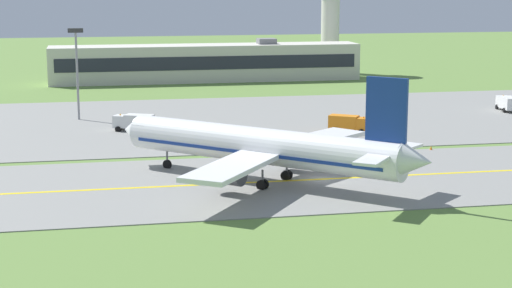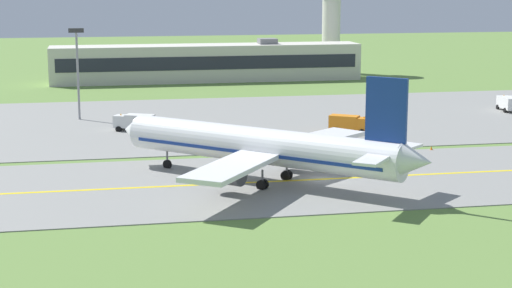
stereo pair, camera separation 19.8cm
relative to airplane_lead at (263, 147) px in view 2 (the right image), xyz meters
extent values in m
plane|color=olive|center=(6.81, 0.13, -4.13)|extent=(500.00, 500.00, 0.00)
cube|color=gray|center=(6.81, 0.13, -4.08)|extent=(240.00, 28.00, 0.10)
cube|color=gray|center=(16.81, 42.13, -4.08)|extent=(140.00, 52.00, 0.10)
cube|color=yellow|center=(6.81, 0.13, -4.03)|extent=(220.00, 0.60, 0.01)
cylinder|color=white|center=(-0.36, 0.33, 0.07)|extent=(27.50, 26.21, 4.00)
cone|color=white|center=(-13.61, 12.81, 0.07)|extent=(4.50, 4.55, 3.80)
cone|color=white|center=(13.04, -12.27, 0.47)|extent=(4.66, 4.67, 3.40)
cube|color=navy|center=(-0.36, 0.33, -0.43)|extent=(25.58, 24.41, 0.36)
cube|color=#1E232D|center=(-12.01, 11.30, 0.77)|extent=(3.64, 3.71, 0.70)
cube|color=white|center=(-4.58, -7.36, -0.43)|extent=(12.58, 15.02, 0.50)
cylinder|color=#47474C|center=(-4.66, -4.54, -1.83)|extent=(4.05, 4.01, 2.30)
cylinder|color=black|center=(-5.83, -3.44, -1.83)|extent=(1.62, 1.70, 2.10)
cube|color=white|center=(7.07, 5.02, -0.43)|extent=(14.70, 13.13, 0.50)
cylinder|color=#47474C|center=(4.24, 4.93, -1.83)|extent=(4.05, 4.01, 2.30)
cylinder|color=black|center=(3.08, 6.03, -1.83)|extent=(1.62, 1.70, 2.10)
cube|color=navy|center=(10.57, -9.94, 5.32)|extent=(3.48, 3.31, 6.50)
cube|color=white|center=(8.52, -12.41, 0.87)|extent=(5.54, 6.23, 0.30)
cube|color=white|center=(12.91, -7.75, 0.87)|extent=(6.11, 5.73, 0.30)
cylinder|color=slate|center=(-9.82, 9.24, -2.76)|extent=(0.24, 0.24, 1.65)
cylinder|color=black|center=(-9.82, 9.24, -3.58)|extent=(1.04, 1.01, 1.10)
cylinder|color=slate|center=(-0.68, -2.93, -2.76)|extent=(0.24, 0.24, 1.65)
cylinder|color=black|center=(-0.87, -3.13, -3.58)|extent=(1.04, 1.01, 1.10)
cylinder|color=black|center=(-0.49, -2.73, -3.58)|extent=(1.04, 1.01, 1.10)
cylinder|color=slate|center=(2.88, 0.86, -2.76)|extent=(0.24, 0.24, 1.65)
cylinder|color=black|center=(2.69, 0.66, -3.58)|extent=(1.04, 1.01, 1.10)
cylinder|color=black|center=(3.07, 1.06, -3.58)|extent=(1.04, 1.01, 1.10)
cube|color=silver|center=(51.76, 44.72, -2.63)|extent=(2.22, 2.05, 1.80)
cube|color=#1E232D|center=(51.86, 45.48, -2.32)|extent=(1.84, 0.36, 0.81)
cube|color=silver|center=(51.36, 41.75, -2.53)|extent=(2.64, 4.44, 2.00)
cylinder|color=orange|center=(51.76, 44.72, -1.63)|extent=(0.20, 0.20, 0.18)
cylinder|color=black|center=(50.77, 44.86, -3.68)|extent=(0.42, 0.93, 0.90)
cylinder|color=black|center=(52.75, 44.59, -3.68)|extent=(0.42, 0.93, 0.90)
cylinder|color=black|center=(50.21, 41.06, -3.68)|extent=(0.42, 0.93, 0.90)
cube|color=silver|center=(-14.30, 36.16, -2.63)|extent=(2.47, 2.57, 1.80)
cube|color=#1E232D|center=(-15.00, 36.48, -2.32)|extent=(0.88, 1.72, 0.81)
cube|color=silver|center=(-11.58, 34.89, -2.53)|extent=(4.69, 3.67, 2.00)
cylinder|color=orange|center=(-14.30, 36.16, -1.63)|extent=(0.20, 0.20, 0.18)
cylinder|color=black|center=(-14.72, 35.25, -3.68)|extent=(0.94, 0.65, 0.90)
cylinder|color=black|center=(-13.88, 37.06, -3.68)|extent=(0.94, 0.65, 0.90)
cylinder|color=black|center=(-11.26, 33.59, -3.68)|extent=(0.94, 0.65, 0.90)
cylinder|color=black|center=(-10.38, 35.49, -3.68)|extent=(0.94, 0.65, 0.90)
cube|color=orange|center=(20.50, 26.78, -2.63)|extent=(2.60, 2.66, 1.80)
cube|color=#1E232D|center=(21.13, 26.36, -2.32)|extent=(1.11, 1.60, 0.81)
cube|color=orange|center=(17.99, 28.44, -2.53)|extent=(4.66, 4.07, 2.00)
cylinder|color=orange|center=(20.50, 26.78, -1.63)|extent=(0.20, 0.20, 0.18)
cylinder|color=black|center=(21.05, 27.62, -3.68)|extent=(0.92, 0.75, 0.90)
cylinder|color=black|center=(19.95, 25.95, -3.68)|extent=(0.92, 0.75, 0.90)
cylinder|color=black|center=(17.87, 29.78, -3.68)|extent=(0.92, 0.75, 0.90)
cylinder|color=black|center=(16.71, 28.02, -3.68)|extent=(0.92, 0.75, 0.90)
cube|color=beige|center=(6.93, 96.63, -0.10)|extent=(68.47, 9.28, 8.05)
cube|color=#1E232D|center=(6.93, 91.94, 0.30)|extent=(65.73, 0.10, 2.90)
cube|color=slate|center=(20.62, 96.63, 4.52)|extent=(4.00, 4.00, 1.20)
cylinder|color=silver|center=(38.81, 108.36, 5.67)|extent=(4.40, 4.40, 19.60)
cylinder|color=gray|center=(-20.52, 47.66, 2.87)|extent=(0.36, 0.36, 14.00)
cube|color=#333333|center=(-20.52, 47.66, 10.22)|extent=(2.40, 0.50, 0.70)
cone|color=orange|center=(8.81, 12.74, -3.83)|extent=(0.44, 0.44, 0.60)
cone|color=orange|center=(25.52, 13.56, -3.83)|extent=(0.44, 0.44, 0.60)
camera|label=1|loc=(-18.41, -89.29, 18.14)|focal=59.15mm
camera|label=2|loc=(-18.21, -89.33, 18.14)|focal=59.15mm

